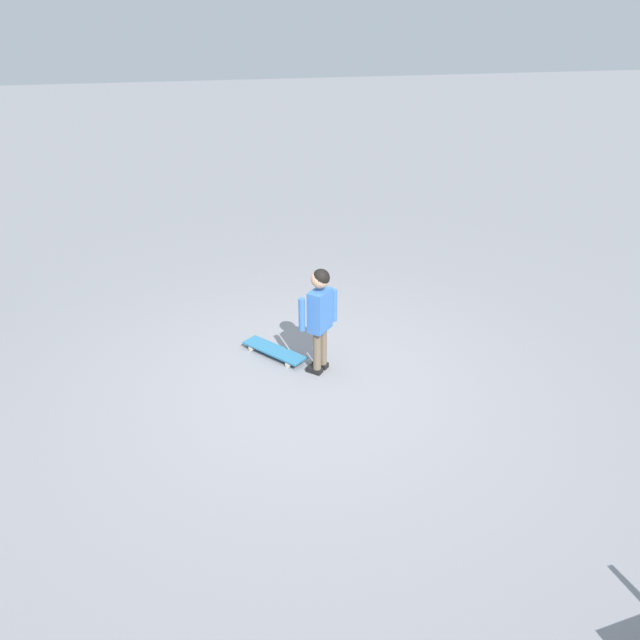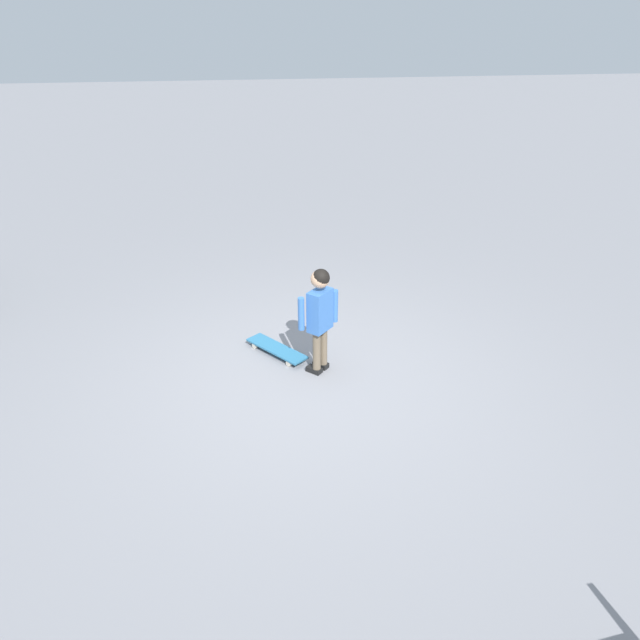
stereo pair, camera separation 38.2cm
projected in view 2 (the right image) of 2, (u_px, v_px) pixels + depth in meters
name	position (u px, v px, depth m)	size (l,w,h in m)	color
ground_plane	(307.00, 382.00, 5.70)	(50.00, 50.00, 0.00)	gray
child_person	(320.00, 310.00, 5.58)	(0.28, 0.39, 1.06)	brown
skateboard	(277.00, 349.00, 6.13)	(0.68, 0.60, 0.07)	teal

